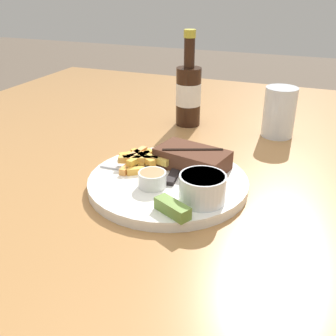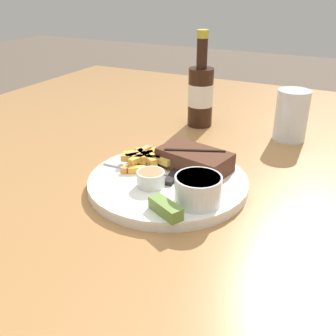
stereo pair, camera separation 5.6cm
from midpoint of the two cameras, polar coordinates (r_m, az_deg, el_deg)
The scene contains 11 objects.
dining_table at distance 0.74m, azimuth 2.16°, elevation -6.58°, with size 1.53×1.67×0.77m.
dinner_plate at distance 0.71m, azimuth 2.25°, elevation -2.15°, with size 0.29×0.29×0.02m.
steak_portion at distance 0.74m, azimuth 6.04°, elevation 1.18°, with size 0.15×0.10×0.04m.
fries_pile at distance 0.75m, azimuth -1.35°, elevation 1.33°, with size 0.11×0.11×0.02m.
coleslaw_cup at distance 0.62m, azimuth 6.96°, elevation -2.94°, with size 0.08×0.08×0.05m.
dipping_sauce_cup at distance 0.67m, azimuth -0.14°, elevation -1.49°, with size 0.05×0.05×0.03m.
pickle_spear at distance 0.60m, azimuth 2.32°, elevation -5.93°, with size 0.07×0.05×0.02m.
fork_utensil at distance 0.73m, azimuth -3.14°, elevation -0.21°, with size 0.13×0.01×0.00m.
knife_utensil at distance 0.73m, azimuth 3.69°, elevation -0.24°, with size 0.04×0.17×0.01m.
beer_bottle at distance 1.00m, azimuth 6.38°, elevation 10.72°, with size 0.06×0.06×0.23m.
drinking_glass at distance 0.96m, azimuth 19.11°, elevation 7.20°, with size 0.07×0.07×0.12m.
Camera 2 is at (0.28, -0.56, 1.12)m, focal length 42.00 mm.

